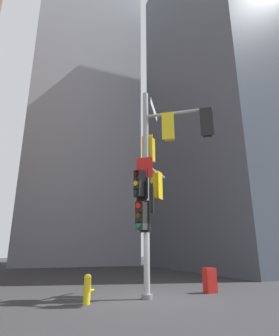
{
  "coord_description": "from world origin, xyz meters",
  "views": [
    {
      "loc": [
        -4.04,
        -9.41,
        1.6
      ],
      "look_at": [
        -0.32,
        -0.11,
        4.6
      ],
      "focal_mm": 29.44,
      "sensor_mm": 36.0,
      "label": 1
    }
  ],
  "objects": [
    {
      "name": "newspaper_box",
      "position": [
        2.87,
        0.39,
        0.46
      ],
      "size": [
        0.45,
        0.36,
        0.93
      ],
      "color": "red",
      "rests_on": "ground"
    },
    {
      "name": "ground",
      "position": [
        0.0,
        0.0,
        0.0
      ],
      "size": [
        120.0,
        120.0,
        0.0
      ],
      "primitive_type": "plane",
      "color": "#2D2D30"
    },
    {
      "name": "building_mid_block",
      "position": [
        1.13,
        26.07,
        20.36
      ],
      "size": [
        13.15,
        13.15,
        40.72
      ],
      "primitive_type": "cube",
      "color": "#9399A3",
      "rests_on": "ground"
    },
    {
      "name": "building_tower_right",
      "position": [
        15.13,
        10.09,
        16.81
      ],
      "size": [
        14.91,
        14.91,
        33.61
      ],
      "primitive_type": "cube",
      "color": "#4C5460",
      "rests_on": "ground"
    },
    {
      "name": "fire_hydrant",
      "position": [
        -2.1,
        -0.17,
        0.46
      ],
      "size": [
        0.33,
        0.23,
        0.88
      ],
      "color": "yellow",
      "rests_on": "ground"
    },
    {
      "name": "signal_pole_assembly",
      "position": [
        0.36,
        -0.12,
        4.47
      ],
      "size": [
        2.74,
        3.23,
        7.94
      ],
      "color": "#9EA0A3",
      "rests_on": "ground"
    }
  ]
}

